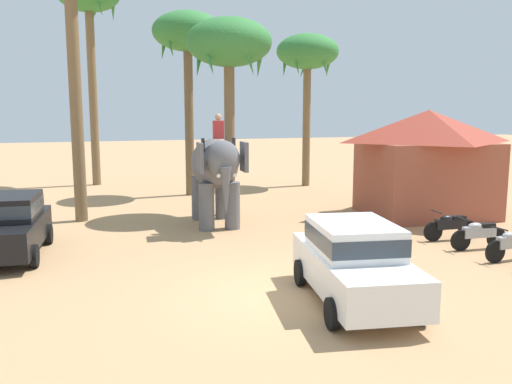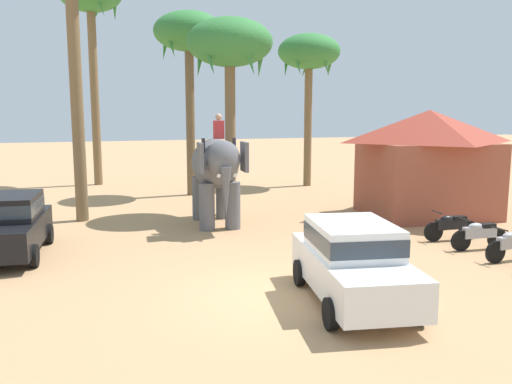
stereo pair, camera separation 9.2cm
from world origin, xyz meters
The scene contains 12 objects.
ground_plane centered at (0.00, 0.00, 0.00)m, with size 120.00×120.00×0.00m, color tan.
car_sedan_foreground centered at (1.23, -0.85, 0.93)m, with size 2.34×4.31×1.70m.
car_parked_far_side centered at (-6.14, 5.23, 0.93)m, with size 2.13×4.22×1.70m.
elephant_with_mahout centered at (0.23, 7.41, 1.99)m, with size 1.79×3.92×3.88m.
motorcycle_fourth_in_row centered at (6.71, 1.91, 0.46)m, with size 1.80×0.55×0.94m.
motorcycle_far_in_row centered at (6.64, 3.10, 0.46)m, with size 1.80×0.55×0.94m.
palm_tree_behind_elephant centered at (0.63, 14.36, 7.27)m, with size 3.20×3.20×8.42m.
palm_tree_left_of_road centered at (1.21, 9.22, 6.28)m, with size 3.20×3.20×7.37m.
palm_tree_far_back centered at (7.07, 15.64, 6.74)m, with size 3.20×3.20×7.85m.
palm_tree_leaning_seaward centered at (-3.53, 19.31, 9.40)m, with size 3.20×3.20×10.76m.
roadside_hut centered at (8.25, 6.76, 2.12)m, with size 5.38×4.67×4.00m.
signboard_yellow centered at (7.44, 6.20, 1.69)m, with size 1.00×0.10×2.40m.
Camera 1 is at (-4.01, -10.58, 4.03)m, focal length 37.73 mm.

